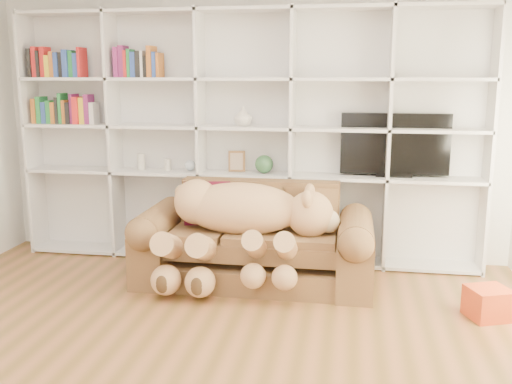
% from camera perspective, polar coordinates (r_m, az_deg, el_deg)
% --- Properties ---
extents(floor, '(5.00, 5.00, 0.00)m').
position_cam_1_polar(floor, '(3.64, -7.91, -17.90)').
color(floor, brown).
rests_on(floor, ground).
extents(wall_back, '(5.00, 0.02, 2.70)m').
position_cam_1_polar(wall_back, '(5.62, -0.63, 7.15)').
color(wall_back, white).
rests_on(wall_back, floor).
extents(bookshelf, '(4.43, 0.35, 2.40)m').
position_cam_1_polar(bookshelf, '(5.53, -3.35, 6.61)').
color(bookshelf, silver).
rests_on(bookshelf, floor).
extents(sofa, '(2.02, 0.87, 0.85)m').
position_cam_1_polar(sofa, '(5.01, -0.11, -5.40)').
color(sofa, brown).
rests_on(sofa, floor).
extents(teddy_bear, '(1.50, 0.83, 0.87)m').
position_cam_1_polar(teddy_bear, '(4.79, -1.56, -2.85)').
color(teddy_bear, tan).
rests_on(teddy_bear, sofa).
extents(throw_pillow, '(0.45, 0.31, 0.43)m').
position_cam_1_polar(throw_pillow, '(5.15, -4.86, -1.28)').
color(throw_pillow, '#570E24').
rests_on(throw_pillow, sofa).
extents(gift_box, '(0.37, 0.36, 0.23)m').
position_cam_1_polar(gift_box, '(4.67, 22.21, -10.24)').
color(gift_box, '#D0451B').
rests_on(gift_box, floor).
extents(tv, '(0.99, 0.18, 0.58)m').
position_cam_1_polar(tv, '(5.42, 13.70, 4.55)').
color(tv, black).
rests_on(tv, bookshelf).
extents(picture_frame, '(0.16, 0.04, 0.20)m').
position_cam_1_polar(picture_frame, '(5.49, -1.93, 3.10)').
color(picture_frame, brown).
rests_on(picture_frame, bookshelf).
extents(green_vase, '(0.18, 0.18, 0.18)m').
position_cam_1_polar(green_vase, '(5.44, 0.82, 2.80)').
color(green_vase, '#2C5631').
rests_on(green_vase, bookshelf).
extents(figurine_tall, '(0.09, 0.09, 0.16)m').
position_cam_1_polar(figurine_tall, '(5.76, -11.42, 2.98)').
color(figurine_tall, beige).
rests_on(figurine_tall, bookshelf).
extents(figurine_short, '(0.07, 0.07, 0.12)m').
position_cam_1_polar(figurine_short, '(5.67, -8.81, 2.72)').
color(figurine_short, beige).
rests_on(figurine_short, bookshelf).
extents(snow_globe, '(0.11, 0.11, 0.11)m').
position_cam_1_polar(snow_globe, '(5.60, -6.61, 2.67)').
color(snow_globe, silver).
rests_on(snow_globe, bookshelf).
extents(shelf_vase, '(0.23, 0.23, 0.18)m').
position_cam_1_polar(shelf_vase, '(5.43, -1.31, 7.56)').
color(shelf_vase, beige).
rests_on(shelf_vase, bookshelf).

